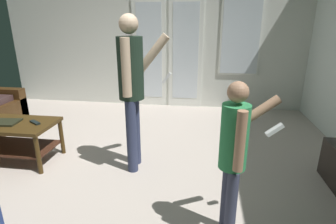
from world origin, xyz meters
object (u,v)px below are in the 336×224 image
object	(u,v)px
coffee_table	(15,133)
person_adult	(132,82)
laptop_closed	(5,122)
tv_remote_black	(35,122)
person_child	(235,150)

from	to	relation	value
coffee_table	person_adult	xyz separation A→B (m)	(1.45, 0.05, 0.65)
laptop_closed	person_adult	bearing A→B (deg)	-3.21
laptop_closed	tv_remote_black	xyz separation A→B (m)	(0.35, 0.05, -0.00)
person_child	laptop_closed	size ratio (longest dim) A/B	4.06
person_adult	laptop_closed	world-z (taller)	person_adult
coffee_table	person_adult	world-z (taller)	person_adult
coffee_table	tv_remote_black	world-z (taller)	tv_remote_black
coffee_table	person_child	size ratio (longest dim) A/B	0.77
person_adult	person_child	distance (m)	1.38
person_adult	person_child	size ratio (longest dim) A/B	1.36
person_adult	tv_remote_black	bearing A→B (deg)	-178.39
coffee_table	laptop_closed	world-z (taller)	laptop_closed
person_child	laptop_closed	xyz separation A→B (m)	(-2.51, 0.84, -0.24)
person_adult	coffee_table	bearing A→B (deg)	-177.93
person_child	coffee_table	bearing A→B (deg)	160.38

